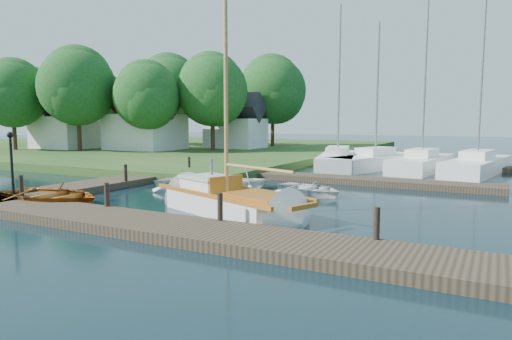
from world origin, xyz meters
The scene contains 32 objects.
ground centered at (0.00, 0.00, 0.00)m, with size 160.00×160.00×0.00m, color black.
near_dock centered at (0.00, -6.00, 0.15)m, with size 18.00×2.20×0.30m, color #31261C.
left_dock centered at (-8.00, 2.00, 0.15)m, with size 2.20×18.00×0.30m, color #31261C.
far_dock centered at (2.00, 6.50, 0.15)m, with size 14.00×1.60×0.30m, color #31261C.
shore centered at (-28.00, 22.00, 0.25)m, with size 50.00×40.00×0.50m, color #22491B.
mooring_post_0 centered at (-7.50, -5.00, 0.70)m, with size 0.16×0.16×0.80m, color black.
mooring_post_1 centered at (-3.00, -5.00, 0.70)m, with size 0.16×0.16×0.80m, color black.
mooring_post_2 centered at (1.50, -5.00, 0.70)m, with size 0.16×0.16×0.80m, color black.
mooring_post_3 centered at (6.00, -5.00, 0.70)m, with size 0.16×0.16×0.80m, color black.
mooring_post_4 centered at (-7.00, 0.00, 0.70)m, with size 0.16×0.16×0.80m, color black.
mooring_post_5 centered at (-7.00, 5.00, 0.70)m, with size 0.16×0.16×0.80m, color black.
lamp_post centered at (-8.00, -5.00, 1.87)m, with size 0.24×0.24×2.44m.
sailboat centered at (0.69, -2.92, 0.34)m, with size 7.38×4.37×9.83m.
dinghy centered at (-6.29, -4.65, 0.46)m, with size 3.17×4.44×0.92m, color #995E13.
tender_a centered at (-3.56, 0.79, 0.41)m, with size 2.81×3.93×0.81m, color white.
tender_b centered at (-1.72, 2.45, 0.53)m, with size 1.72×2.00×1.05m, color white.
tender_c centered at (1.43, 2.17, 0.34)m, with size 2.34×3.28×0.68m, color white.
marina_boat_0 centered at (-1.06, 13.65, 0.57)m, with size 4.22×8.85×10.69m.
marina_boat_1 centered at (1.41, 13.95, 0.56)m, with size 4.66×8.19×9.37m.
marina_boat_2 centered at (4.31, 13.88, 0.58)m, with size 3.13×7.96×12.09m.
marina_boat_3 centered at (7.42, 14.05, 0.57)m, with size 3.70×8.83×11.24m.
house_a centered at (-20.00, 16.00, 2.96)m, with size 6.30×5.00×6.29m.
house_b centered at (-28.00, 14.00, 2.77)m, with size 5.77×4.50×5.79m.
house_c centered at (-14.00, 22.00, 2.58)m, with size 5.25×4.00×5.28m.
tree_0 centered at (-30.00, 10.05, 5.53)m, with size 6.12×6.07×8.28m.
tree_1 centered at (-24.00, 12.05, 6.09)m, with size 6.70×6.70×9.20m.
tree_2 centered at (-18.00, 14.05, 5.25)m, with size 5.83×5.75×7.82m.
tree_3 centered at (-14.00, 18.05, 5.81)m, with size 6.41×6.38×8.74m.
tree_4 centered at (-22.00, 22.05, 6.37)m, with size 7.01×7.01×9.66m.
tree_5 centered at (-30.00, 20.05, 5.42)m, with size 6.00×5.94×8.10m.
tree_6 centered at (-36.00, 16.05, 5.64)m, with size 6.24×6.20×8.46m.
tree_7 centered at (-12.00, 26.05, 6.20)m, with size 6.83×6.83×9.38m.
Camera 1 is at (8.54, -15.95, 3.20)m, focal length 32.00 mm.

